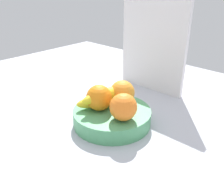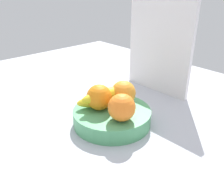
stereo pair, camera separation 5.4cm
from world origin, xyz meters
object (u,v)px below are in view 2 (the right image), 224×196
(orange_front_right, at_px, (123,93))
(orange_front_left, at_px, (122,107))
(orange_center, at_px, (99,97))
(cutting_board, at_px, (159,45))
(banana_bunch, at_px, (105,97))
(fruit_bowl, at_px, (112,117))

(orange_front_right, bearing_deg, orange_front_left, -47.29)
(orange_front_left, bearing_deg, orange_center, -177.30)
(orange_front_left, bearing_deg, cutting_board, 112.71)
(orange_center, bearing_deg, orange_front_right, 70.64)
(orange_front_right, relative_size, banana_bunch, 0.44)
(fruit_bowl, height_order, orange_front_left, orange_front_left)
(banana_bunch, bearing_deg, fruit_bowl, -1.65)
(orange_front_left, distance_m, banana_bunch, 0.09)
(orange_front_right, xyz_separation_m, orange_center, (-0.03, -0.08, 0.00))
(banana_bunch, relative_size, cutting_board, 0.49)
(fruit_bowl, height_order, cutting_board, cutting_board)
(banana_bunch, bearing_deg, orange_center, -90.21)
(orange_front_right, bearing_deg, orange_center, -109.36)
(orange_front_left, height_order, banana_bunch, orange_front_left)
(orange_center, height_order, cutting_board, cutting_board)
(fruit_bowl, distance_m, banana_bunch, 0.06)
(fruit_bowl, height_order, banana_bunch, banana_bunch)
(orange_front_right, height_order, orange_center, same)
(fruit_bowl, relative_size, orange_front_left, 3.06)
(orange_front_left, distance_m, orange_front_right, 0.10)
(orange_front_left, distance_m, orange_center, 0.09)
(orange_front_left, bearing_deg, fruit_bowl, 162.48)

